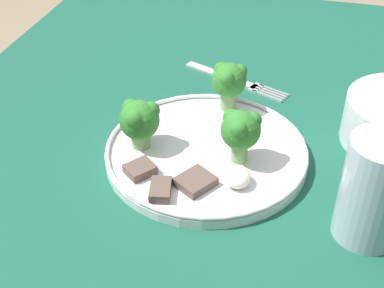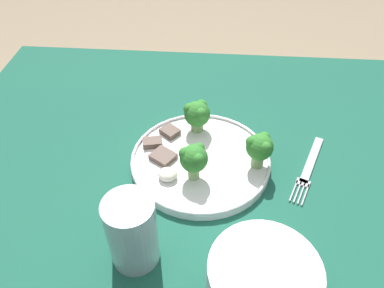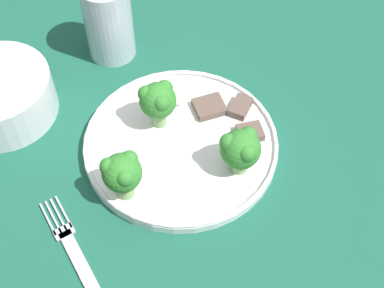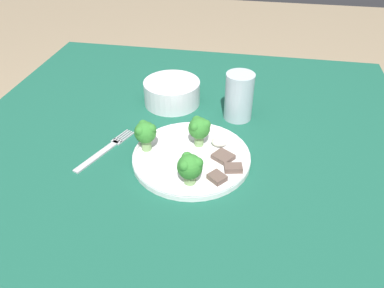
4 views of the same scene
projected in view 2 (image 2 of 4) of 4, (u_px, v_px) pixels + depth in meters
The scene contains 12 objects.
table at pixel (212, 244), 0.69m from camera, with size 1.08×1.01×0.77m.
dinner_plate at pixel (200, 160), 0.69m from camera, with size 0.26×0.26×0.02m.
fork at pixel (309, 168), 0.68m from camera, with size 0.09×0.17×0.00m.
cream_bowl at pixel (263, 281), 0.49m from camera, with size 0.15×0.15×0.06m.
drinking_glass at pixel (133, 235), 0.52m from camera, with size 0.07×0.07×0.12m.
broccoli_floret_near_rim_left at pixel (194, 159), 0.62m from camera, with size 0.05×0.05×0.07m.
broccoli_floret_center_left at pixel (197, 114), 0.72m from camera, with size 0.05×0.05×0.06m.
broccoli_floret_back_left at pixel (260, 147), 0.64m from camera, with size 0.05×0.05×0.07m.
meat_slice_front_slice at pixel (170, 132), 0.73m from camera, with size 0.04×0.04×0.01m.
meat_slice_middle_slice at pixel (163, 156), 0.68m from camera, with size 0.05×0.05×0.01m.
meat_slice_rear_slice at pixel (153, 143), 0.71m from camera, with size 0.04×0.03×0.01m.
sauce_dollop at pixel (168, 174), 0.64m from camera, with size 0.03×0.03×0.02m.
Camera 2 is at (0.01, 0.38, 1.27)m, focal length 35.00 mm.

